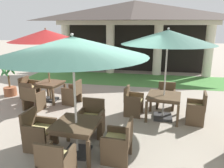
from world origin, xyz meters
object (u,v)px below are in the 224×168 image
object	(u,v)px
patio_chair_mid_left_south	(56,162)
patio_chair_mid_left_east	(119,142)
patio_table_mid_right	(50,85)
patio_chair_mid_left_north	(91,119)
patio_chair_mid_right_west	(29,88)
patio_chair_mid_left_west	(39,131)
patio_umbrella_mid_right	(46,36)
patio_chair_mid_right_east	(73,93)
patio_table_mid_left	(76,127)
patio_chair_near_foreground_west	(133,102)
patio_table_near_foreground	(164,98)
patio_chair_near_foreground_north	(166,96)
patio_chair_mid_right_south	(33,98)
potted_palm_left_edge	(10,87)
patio_umbrella_mid_left	(73,47)
patio_chair_near_foreground_east	(197,109)
patio_umbrella_near_foreground	(168,38)

from	to	relation	value
patio_chair_mid_left_south	patio_chair_mid_left_east	world-z (taller)	patio_chair_mid_left_east
patio_chair_mid_left_east	patio_table_mid_right	xyz separation A→B (m)	(-3.06, 3.15, 0.20)
patio_chair_mid_left_north	patio_chair_mid_right_west	world-z (taller)	patio_chair_mid_left_north
patio_chair_mid_left_west	patio_umbrella_mid_right	size ratio (longest dim) A/B	0.34
patio_chair_mid_left_east	patio_chair_mid_right_east	world-z (taller)	patio_chair_mid_left_east
patio_chair_mid_left_east	patio_table_mid_left	bearing A→B (deg)	90.00
patio_chair_near_foreground_west	patio_chair_mid_left_north	bearing A→B (deg)	-25.47
patio_table_near_foreground	patio_chair_near_foreground_north	bearing A→B (deg)	82.26
patio_umbrella_mid_right	patio_chair_mid_right_east	distance (m)	2.18
patio_table_mid_left	patio_chair_mid_right_south	xyz separation A→B (m)	(-2.28, 2.16, -0.24)
patio_chair_mid_left_south	potted_palm_left_edge	distance (m)	5.80
patio_chair_near_foreground_west	patio_umbrella_mid_left	bearing A→B (deg)	-15.11
patio_chair_mid_right_south	patio_umbrella_mid_right	bearing A→B (deg)	90.00
patio_table_near_foreground	patio_table_mid_left	xyz separation A→B (m)	(-1.92, -2.23, -0.02)
patio_chair_mid_right_south	patio_chair_near_foreground_east	bearing A→B (deg)	8.52
potted_palm_left_edge	patio_chair_near_foreground_north	bearing A→B (deg)	-1.92
patio_chair_mid_left_north	patio_chair_mid_right_east	distance (m)	2.36
patio_chair_mid_left_west	patio_chair_mid_right_east	size ratio (longest dim) A/B	1.04
patio_chair_near_foreground_east	patio_chair_mid_right_west	size ratio (longest dim) A/B	1.15
patio_umbrella_near_foreground	patio_chair_mid_right_south	distance (m)	4.64
patio_umbrella_near_foreground	patio_umbrella_mid_right	size ratio (longest dim) A/B	1.01
patio_chair_near_foreground_east	patio_table_near_foreground	bearing A→B (deg)	90.00
patio_chair_near_foreground_west	patio_chair_mid_left_south	xyz separation A→B (m)	(-1.05, -3.28, -0.01)
patio_umbrella_mid_left	patio_chair_mid_right_east	bearing A→B (deg)	112.12
patio_chair_near_foreground_west	patio_chair_near_foreground_north	size ratio (longest dim) A/B	1.04
patio_chair_mid_right_west	patio_chair_mid_left_west	bearing A→B (deg)	42.92
patio_chair_mid_left_north	potted_palm_left_edge	distance (m)	4.71
patio_chair_near_foreground_north	patio_umbrella_mid_right	bearing A→B (deg)	8.65
patio_chair_near_foreground_east	patio_umbrella_mid_left	size ratio (longest dim) A/B	0.31
patio_umbrella_near_foreground	patio_chair_mid_right_east	bearing A→B (deg)	167.20
patio_umbrella_near_foreground	patio_table_mid_right	distance (m)	4.50
patio_table_near_foreground	patio_umbrella_near_foreground	xyz separation A→B (m)	(0.00, -0.00, 1.74)
patio_chair_mid_left_north	patio_chair_mid_left_east	bearing A→B (deg)	135.02
patio_chair_mid_left_west	patio_umbrella_mid_left	bearing A→B (deg)	90.00
potted_palm_left_edge	patio_table_near_foreground	bearing A→B (deg)	-10.79
patio_chair_mid_left_east	patio_chair_mid_right_west	bearing A→B (deg)	54.19
patio_umbrella_near_foreground	patio_chair_near_foreground_west	bearing A→B (deg)	172.26
patio_umbrella_mid_right	patio_chair_mid_right_west	xyz separation A→B (m)	(-0.93, 0.15, -1.96)
patio_chair_mid_left_south	patio_chair_mid_right_east	bearing A→B (deg)	110.09
patio_table_mid_left	patio_chair_mid_left_east	world-z (taller)	patio_chair_mid_left_east
patio_chair_mid_left_north	patio_umbrella_near_foreground	bearing A→B (deg)	-141.31
patio_chair_near_foreground_east	patio_umbrella_near_foreground	bearing A→B (deg)	90.00
patio_chair_mid_left_east	patio_umbrella_mid_right	xyz separation A→B (m)	(-3.06, 3.15, 1.95)
patio_umbrella_mid_left	potted_palm_left_edge	xyz separation A→B (m)	(-3.98, 3.35, -1.99)
patio_umbrella_mid_right	potted_palm_left_edge	bearing A→B (deg)	171.78
patio_chair_mid_right_west	patio_chair_near_foreground_west	bearing A→B (deg)	86.85
patio_chair_near_foreground_east	potted_palm_left_edge	xyz separation A→B (m)	(-6.83, 1.25, -0.08)
patio_chair_mid_right_west	patio_chair_mid_left_east	bearing A→B (deg)	59.56
patio_table_near_foreground	potted_palm_left_edge	bearing A→B (deg)	169.21
patio_table_mid_left	patio_chair_mid_right_east	xyz separation A→B (m)	(-1.19, 2.93, -0.24)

